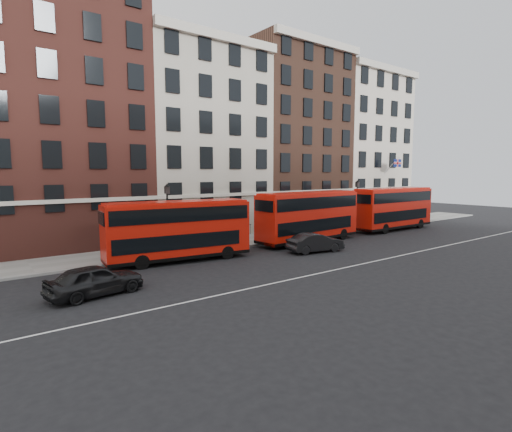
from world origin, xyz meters
TOP-DOWN VIEW (x-y plane):
  - ground at (0.00, 0.00)m, footprint 120.00×120.00m
  - pavement at (0.00, 10.50)m, footprint 80.00×5.00m
  - kerb at (0.00, 8.00)m, footprint 80.00×0.30m
  - road_centre_line at (0.00, -2.00)m, footprint 70.00×0.12m
  - building_terrace at (-0.31, 17.88)m, footprint 64.00×11.95m
  - bus_b at (-7.73, 6.49)m, footprint 10.47×3.68m
  - bus_c at (5.17, 6.48)m, footprint 11.03×3.28m
  - bus_d at (18.11, 6.49)m, footprint 11.01×2.72m
  - car_rear at (-14.73, 1.79)m, footprint 5.08×2.68m
  - car_front at (2.46, 2.94)m, footprint 4.86×2.44m
  - lamp_post_left at (-7.43, 8.83)m, footprint 0.44×0.44m
  - lamp_post_right at (14.82, 8.83)m, footprint 0.44×0.44m
  - traffic_light at (25.17, 8.10)m, footprint 0.25×0.45m
  - iron_railings at (0.00, 12.70)m, footprint 6.60×0.06m

SIDE VIEW (x-z plane):
  - ground at x=0.00m, z-range 0.00..0.00m
  - road_centre_line at x=0.00m, z-range 0.00..0.01m
  - pavement at x=0.00m, z-range 0.00..0.15m
  - kerb at x=0.00m, z-range 0.00..0.16m
  - iron_railings at x=0.00m, z-range 0.15..1.15m
  - car_front at x=2.46m, z-range 0.00..1.53m
  - car_rear at x=-14.73m, z-range 0.00..1.65m
  - bus_b at x=-7.73m, z-range 0.16..4.47m
  - traffic_light at x=25.17m, z-range 0.81..4.08m
  - bus_c at x=5.17m, z-range 0.17..4.74m
  - bus_d at x=18.11m, z-range 0.17..4.79m
  - lamp_post_left at x=-7.43m, z-range 0.42..5.74m
  - lamp_post_right at x=14.82m, z-range 0.42..5.74m
  - building_terrace at x=-0.31m, z-range -0.76..21.24m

